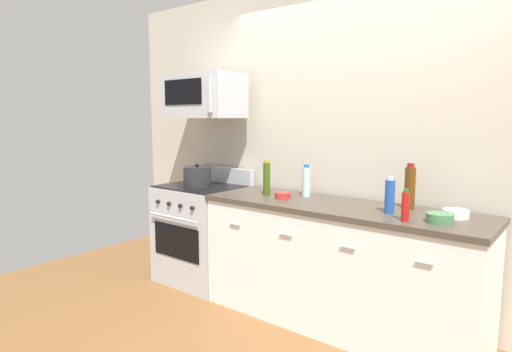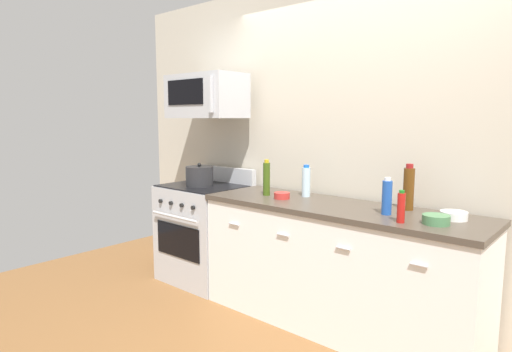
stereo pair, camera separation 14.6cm
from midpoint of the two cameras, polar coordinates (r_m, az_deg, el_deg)
name	(u,v)px [view 1 (the left image)]	position (r m, az deg, el deg)	size (l,w,h in m)	color
ground_plane	(335,323)	(3.51, 9.20, -18.65)	(6.24, 6.24, 0.00)	brown
back_wall	(364,144)	(3.52, 12.96, 4.20)	(5.20, 0.10, 2.70)	beige
counter_unit	(337,265)	(3.33, 9.36, -11.54)	(2.11, 0.66, 0.92)	white
range_oven	(202,232)	(4.19, -8.10, -7.39)	(0.76, 0.69, 1.07)	#B7BABF
microwave	(204,96)	(4.08, -7.98, 10.39)	(0.74, 0.44, 0.40)	#B7BABF
bottle_olive_oil	(267,178)	(3.53, 0.24, -0.32)	(0.06, 0.06, 0.30)	#385114
bottle_soda_blue	(390,196)	(2.98, 15.92, -2.56)	(0.07, 0.07, 0.25)	#1E4CA5
bottle_wine_amber	(410,187)	(3.17, 18.42, -1.42)	(0.07, 0.07, 0.32)	#59330F
bottle_water_clear	(306,181)	(3.51, 5.47, -0.70)	(0.07, 0.07, 0.26)	silver
bottle_hot_sauce_red	(405,206)	(2.78, 17.72, -3.81)	(0.05, 0.05, 0.20)	#B21914
bowl_red_small	(283,195)	(3.41, 2.33, -2.55)	(0.13, 0.13, 0.05)	#B72D28
bowl_green_glaze	(440,217)	(2.84, 21.74, -5.12)	(0.16, 0.16, 0.06)	#477A4C
bowl_white_ceramic	(456,213)	(3.01, 23.61, -4.55)	(0.16, 0.16, 0.05)	white
stockpot	(197,176)	(4.04, -8.80, -0.06)	(0.26, 0.26, 0.22)	#262628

